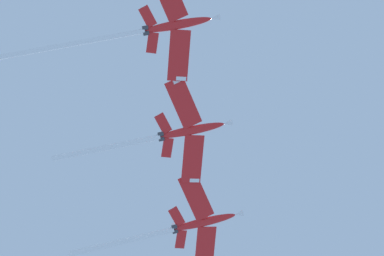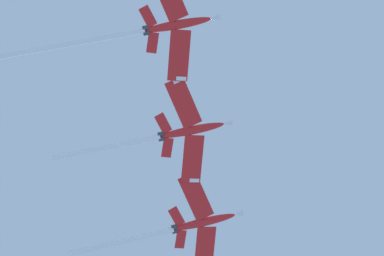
% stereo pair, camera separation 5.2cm
% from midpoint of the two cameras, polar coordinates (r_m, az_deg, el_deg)
% --- Properties ---
extents(jet_inner_left, '(24.96, 25.26, 8.06)m').
position_cam_midpoint_polar(jet_inner_left, '(120.90, -1.18, -8.85)').
color(jet_inner_left, red).
extents(jet_centre, '(24.87, 25.27, 7.56)m').
position_cam_midpoint_polar(jet_centre, '(115.52, -2.25, -0.65)').
color(jet_centre, red).
extents(jet_inner_right, '(28.93, 29.27, 8.63)m').
position_cam_midpoint_polar(jet_inner_right, '(112.35, -3.92, 8.65)').
color(jet_inner_right, red).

